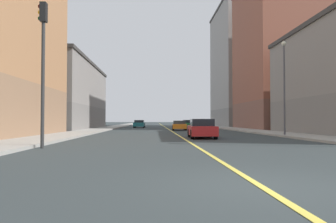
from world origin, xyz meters
The scene contains 13 objects.
ground_plane centered at (0.00, 0.00, 0.00)m, with size 400.00×400.00×0.00m, color #303739.
sidewalk_left centered at (9.21, 49.00, 0.07)m, with size 3.28×168.00×0.15m, color #9E9B93.
sidewalk_right centered at (-9.21, 49.00, 0.07)m, with size 3.28×168.00×0.15m, color #9E9B93.
lane_center_stripe centered at (0.00, 49.00, 0.01)m, with size 0.16×154.00×0.01m, color #E5D14C.
building_left_mid centered at (16.80, 37.76, 10.77)m, with size 12.21×14.91×21.53m.
building_left_far centered at (16.80, 56.45, 11.96)m, with size 12.21×17.85×23.91m.
building_right_midblock centered at (-16.80, 40.03, 4.77)m, with size 12.21×24.04×9.52m.
traffic_light_right_near centered at (-7.18, 8.59, 4.30)m, with size 0.40×0.32×6.72m.
street_lamp_left_near centered at (8.17, 18.17, 4.60)m, with size 0.36×0.36×7.37m.
car_teal centered at (-4.54, 48.26, 0.65)m, with size 1.93×4.29×1.29m.
car_green centered at (3.86, 49.23, 0.64)m, with size 1.91×4.22×1.31m.
car_red centered at (1.37, 16.41, 0.67)m, with size 1.93×4.28×1.37m.
car_orange centered at (1.18, 34.11, 0.60)m, with size 1.93×4.61×1.22m.
Camera 1 is at (-2.08, -6.11, 1.29)m, focal length 33.80 mm.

